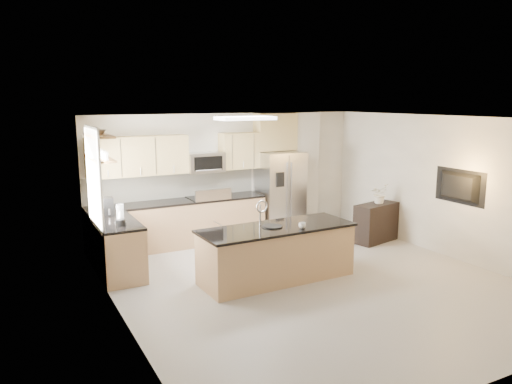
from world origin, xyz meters
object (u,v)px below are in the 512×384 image
platter (272,226)px  cup (302,225)px  island (277,253)px  credenza (376,223)px  blender (120,217)px  flower_vase (380,189)px  television (456,187)px  range (208,219)px  coffee_maker (108,207)px  kettle (120,216)px  refrigerator (280,193)px  bowl (98,131)px  microwave (205,162)px

platter → cup: bearing=-37.9°
cup → island: bearing=137.5°
credenza → blender: 5.18m
credenza → platter: bearing=-175.6°
flower_vase → television: (0.37, -1.58, 0.25)m
range → coffee_maker: coffee_maker is taller
coffee_maker → kettle: bearing=-83.1°
blender → television: (5.58, -1.66, 0.28)m
island → coffee_maker: 3.00m
flower_vase → refrigerator: bearing=134.7°
platter → range: bearing=91.9°
kettle → television: 5.86m
refrigerator → television: 3.62m
blender → coffee_maker: bearing=91.4°
blender → bowl: (-0.18, 0.55, 1.31)m
coffee_maker → flower_vase: 5.31m
platter → television: 3.51m
island → cup: size_ratio=21.90×
platter → flower_vase: (3.05, 0.97, 0.20)m
island → cup: bearing=-44.1°
credenza → cup: bearing=-167.7°
cup → coffee_maker: (-2.56, 2.16, 0.14)m
microwave → coffee_maker: microwave is taller
cup → kettle: size_ratio=0.50×
microwave → cup: bearing=-81.0°
cup → kettle: (-2.49, 1.58, 0.09)m
island → kettle: island is taller
island → bowl: bearing=144.8°
platter → bowl: 3.19m
cup → flower_vase: 2.96m
blender → bowl: bearing=107.8°
island → flower_vase: bearing=16.7°
coffee_maker → blender: bearing=-88.6°
refrigerator → kettle: 3.87m
kettle → bowl: 1.41m
flower_vase → blender: bearing=179.1°
kettle → refrigerator: bearing=17.7°
island → blender: 2.55m
microwave → credenza: bearing=-28.9°
cup → bowl: bowl is taller
cup → flower_vase: (2.67, 1.26, 0.17)m
platter → bowl: bowl is taller
credenza → television: bearing=-87.0°
refrigerator → flower_vase: size_ratio=2.94×
bowl → flower_vase: (5.39, -0.62, -1.29)m
coffee_maker → bowl: size_ratio=0.83×
refrigerator → television: refrigerator is taller
platter → blender: size_ratio=0.95×
microwave → blender: (-2.07, -1.59, -0.56)m
credenza → bowl: size_ratio=2.63×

